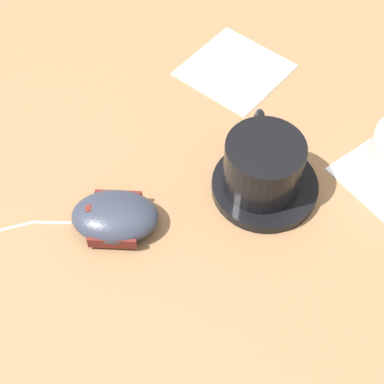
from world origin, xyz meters
name	(u,v)px	position (x,y,z in m)	size (l,w,h in m)	color
ground_plane	(274,201)	(0.00, 0.00, 0.00)	(3.00, 3.00, 0.00)	olive
saucer	(265,186)	(0.02, -0.01, 0.01)	(0.13, 0.13, 0.01)	black
coffee_cup	(263,164)	(0.03, -0.01, 0.05)	(0.09, 0.11, 0.07)	black
computer_mouse	(115,217)	(0.13, 0.13, 0.02)	(0.12, 0.11, 0.04)	#2D3342
napkin_spare	(235,70)	(0.16, -0.16, 0.00)	(0.13, 0.13, 0.00)	white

